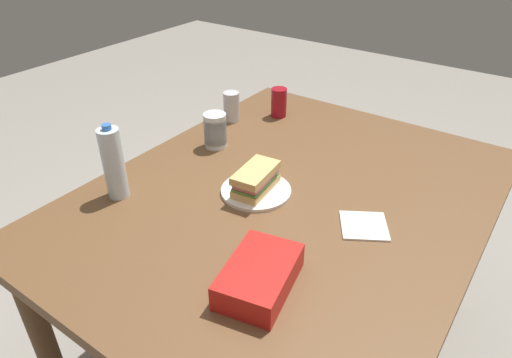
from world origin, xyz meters
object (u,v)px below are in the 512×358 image
water_bottle_tall (113,163)px  soda_can_silver (232,107)px  dining_table (287,215)px  soda_can_red (279,102)px  paper_plate (256,191)px  chip_bag (259,276)px  plastic_cup_stack (215,130)px  sandwich (256,179)px

water_bottle_tall → soda_can_silver: bearing=-175.3°
dining_table → soda_can_red: bearing=-144.2°
paper_plate → water_bottle_tall: size_ratio=0.91×
soda_can_silver → paper_plate: bearing=45.9°
soda_can_red → chip_bag: size_ratio=0.53×
soda_can_silver → dining_table: bearing=55.5°
soda_can_red → plastic_cup_stack: (0.37, -0.04, 0.00)m
paper_plate → water_bottle_tall: water_bottle_tall is taller
soda_can_red → soda_can_silver: same height
soda_can_red → chip_bag: (0.87, 0.51, -0.03)m
paper_plate → plastic_cup_stack: (-0.17, -0.30, 0.06)m
plastic_cup_stack → soda_can_silver: 0.24m
soda_can_red → water_bottle_tall: size_ratio=0.50×
dining_table → soda_can_silver: soda_can_silver is taller
plastic_cup_stack → chip_bag: bearing=47.7°
water_bottle_tall → plastic_cup_stack: bearing=174.7°
soda_can_red → water_bottle_tall: 0.80m
dining_table → water_bottle_tall: (0.32, -0.43, 0.20)m
paper_plate → water_bottle_tall: bearing=-52.6°
sandwich → soda_can_red: size_ratio=1.56×
soda_can_red → soda_can_silver: bearing=-42.2°
sandwich → water_bottle_tall: bearing=-53.2°
sandwich → soda_can_silver: 0.56m
chip_bag → soda_can_silver: (-0.72, -0.64, 0.03)m
dining_table → soda_can_red: soda_can_red is taller
paper_plate → chip_bag: bearing=36.4°
dining_table → chip_bag: bearing=22.4°
soda_can_silver → sandwich: bearing=45.8°
sandwich → soda_can_red: (-0.54, -0.26, 0.01)m
dining_table → chip_bag: size_ratio=6.36×
chip_bag → soda_can_silver: soda_can_silver is taller
soda_can_red → chip_bag: bearing=30.3°
paper_plate → soda_can_silver: bearing=-134.1°
chip_bag → soda_can_silver: size_ratio=1.89×
water_bottle_tall → soda_can_silver: size_ratio=2.01×
chip_bag → plastic_cup_stack: (-0.50, -0.55, 0.03)m
water_bottle_tall → chip_bag: bearing=83.3°
chip_bag → plastic_cup_stack: bearing=35.5°
paper_plate → sandwich: sandwich is taller
dining_table → chip_bag: chip_bag is taller
paper_plate → soda_can_silver: (-0.39, -0.40, 0.05)m
sandwich → soda_can_red: 0.60m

